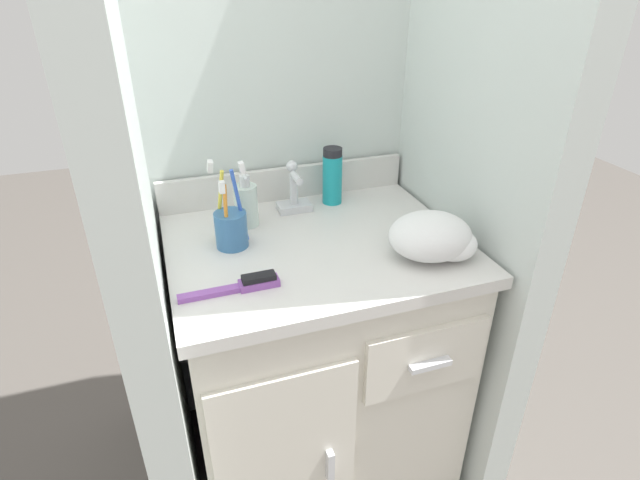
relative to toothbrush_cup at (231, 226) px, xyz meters
The scene contains 12 objects.
ground_plane 0.83m from the toothbrush_cup, 13.57° to the right, with size 6.00×6.00×0.00m, color #4C4742.
wall_back 0.46m from the toothbrush_cup, 55.99° to the left, with size 0.89×0.08×2.20m, color silver.
wall_left 0.36m from the toothbrush_cup, 167.22° to the right, with size 0.08×0.65×2.20m, color silver.
wall_right 0.67m from the toothbrush_cup, ahead, with size 0.08×0.65×2.20m, color silver.
vanity 0.46m from the toothbrush_cup, 14.66° to the right, with size 0.71×0.59×0.76m.
backsplash 0.30m from the toothbrush_cup, 49.71° to the left, with size 0.71×0.02×0.09m.
sink_faucet 0.24m from the toothbrush_cup, 35.99° to the left, with size 0.09×0.09×0.14m.
toothbrush_cup is the anchor object (origin of this frame).
soap_dispenser 0.11m from the toothbrush_cup, 60.07° to the left, with size 0.06×0.06×0.14m.
shaving_cream_can 0.35m from the toothbrush_cup, 27.16° to the left, with size 0.05×0.05×0.16m.
hairbrush 0.20m from the toothbrush_cup, 92.93° to the right, with size 0.21×0.03×0.03m.
hand_towel 0.47m from the toothbrush_cup, 24.39° to the right, with size 0.20×0.17×0.10m.
Camera 1 is at (-0.33, -1.00, 1.34)m, focal length 28.00 mm.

